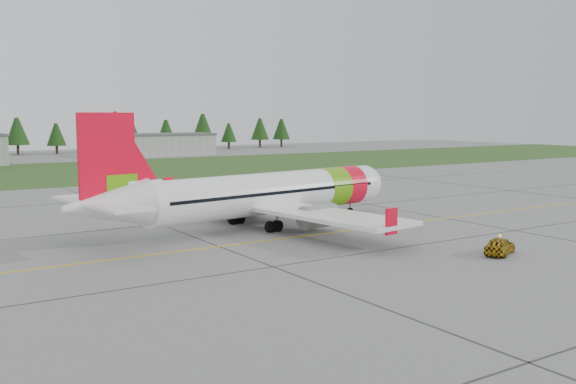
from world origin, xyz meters
TOP-DOWN VIEW (x-y plane):
  - ground at (0.00, 0.00)m, footprint 320.00×320.00m
  - aircraft at (-7.50, 13.87)m, footprint 33.92×31.56m
  - follow_me_car at (0.93, -5.69)m, footprint 1.81×1.92m
  - grass_strip at (0.00, 82.00)m, footprint 320.00×50.00m
  - taxi_guideline at (0.00, 8.00)m, footprint 120.00×0.25m
  - hangar_east at (25.00, 118.00)m, footprint 24.00×12.00m
  - treeline at (0.00, 138.00)m, footprint 160.00×8.00m

SIDE VIEW (x-z plane):
  - ground at x=0.00m, z-range 0.00..0.00m
  - taxi_guideline at x=0.00m, z-range 0.00..0.02m
  - grass_strip at x=0.00m, z-range 0.00..0.03m
  - follow_me_car at x=0.93m, z-range 0.00..3.80m
  - hangar_east at x=25.00m, z-range 0.00..5.20m
  - aircraft at x=-7.50m, z-range -2.18..8.13m
  - treeline at x=0.00m, z-range 0.00..10.00m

